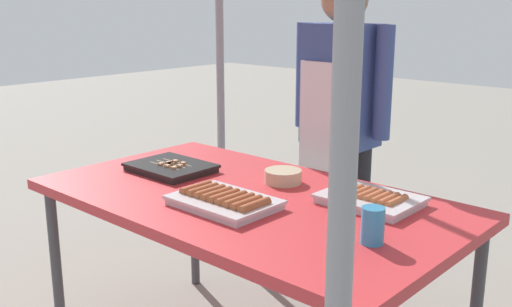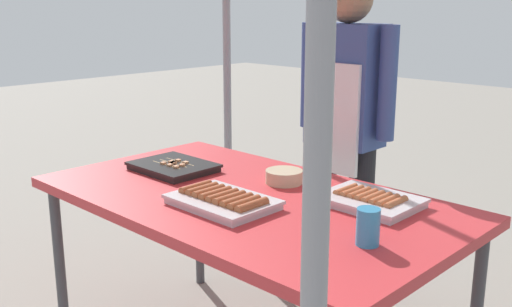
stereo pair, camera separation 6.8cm
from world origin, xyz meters
name	(u,v)px [view 1 (the left image)]	position (x,y,z in m)	size (l,w,h in m)	color
stall_table	(247,208)	(0.00, 0.00, 0.70)	(1.60, 0.90, 0.75)	#C63338
tray_grilled_sausages	(370,199)	(0.39, 0.22, 0.77)	(0.33, 0.26, 0.05)	silver
tray_meat_skewers	(171,167)	(-0.46, 0.02, 0.77)	(0.34, 0.27, 0.04)	black
tray_pork_links	(224,200)	(0.03, -0.15, 0.77)	(0.37, 0.26, 0.05)	silver
condiment_bowl	(284,177)	(0.00, 0.21, 0.78)	(0.15, 0.15, 0.05)	#BFB28C
drink_cup_near_edge	(373,226)	(0.59, -0.08, 0.81)	(0.07, 0.07, 0.11)	#338CBF
vendor_woman	(340,116)	(-0.12, 0.77, 0.92)	(0.52, 0.23, 1.57)	black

